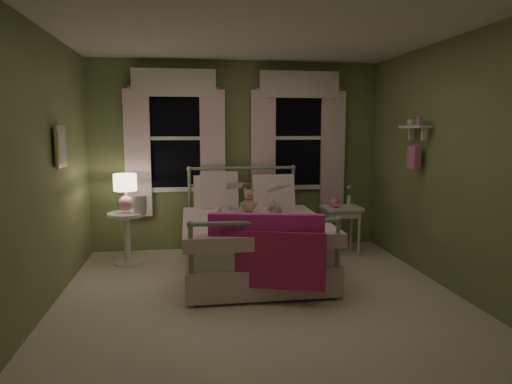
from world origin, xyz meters
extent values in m
plane|color=#F0E3CF|center=(0.00, 0.00, 0.00)|extent=(4.20, 4.20, 0.00)
plane|color=white|center=(0.00, 0.00, 2.60)|extent=(4.20, 4.20, 0.00)
plane|color=#849459|center=(0.00, 2.10, 1.30)|extent=(4.00, 0.00, 4.00)
plane|color=#849459|center=(0.00, -2.10, 1.30)|extent=(4.00, 0.00, 4.00)
plane|color=#849459|center=(-2.00, 0.00, 1.30)|extent=(0.00, 4.20, 4.20)
plane|color=#849459|center=(2.00, 0.00, 1.30)|extent=(0.00, 4.20, 4.20)
cube|color=white|center=(0.03, 0.90, 0.42)|extent=(1.44, 1.94, 0.26)
cube|color=white|center=(0.03, 0.90, 0.18)|extent=(1.54, 2.02, 0.30)
cube|color=white|center=(0.03, 0.75, 0.60)|extent=(1.58, 1.75, 0.14)
cylinder|color=#9EB793|center=(-0.66, 0.90, 0.30)|extent=(0.04, 1.90, 0.04)
cylinder|color=#9EB793|center=(0.72, 0.90, 0.30)|extent=(0.04, 1.90, 0.04)
cylinder|color=#9EB793|center=(-0.68, 1.87, 0.57)|extent=(0.04, 0.04, 1.15)
cylinder|color=#9EB793|center=(0.74, 1.87, 0.57)|extent=(0.04, 0.04, 1.15)
sphere|color=#9EB793|center=(-0.68, 1.87, 1.15)|extent=(0.07, 0.07, 0.07)
sphere|color=#9EB793|center=(0.74, 1.87, 1.15)|extent=(0.07, 0.07, 0.07)
cylinder|color=#9EB793|center=(0.03, 1.87, 1.15)|extent=(1.42, 0.04, 0.04)
cylinder|color=#9EB793|center=(0.03, 1.87, 0.93)|extent=(1.38, 0.03, 0.03)
cylinder|color=#9EB793|center=(-0.68, -0.07, 0.40)|extent=(0.04, 0.04, 0.80)
cylinder|color=#9EB793|center=(0.74, -0.07, 0.40)|extent=(0.04, 0.04, 0.80)
sphere|color=#9EB793|center=(-0.68, -0.07, 0.80)|extent=(0.07, 0.07, 0.07)
sphere|color=#9EB793|center=(0.74, -0.07, 0.80)|extent=(0.07, 0.07, 0.07)
cylinder|color=#9EB793|center=(0.03, -0.07, 0.80)|extent=(1.42, 0.04, 0.04)
cube|color=white|center=(-0.35, 1.60, 0.80)|extent=(0.55, 0.32, 0.57)
cube|color=white|center=(0.41, 1.60, 0.80)|extent=(0.55, 0.32, 0.57)
cube|color=white|center=(-0.30, 1.60, 0.88)|extent=(0.48, 0.30, 0.51)
cube|color=#F42FAE|center=(0.03, -0.07, 0.72)|extent=(1.10, 0.32, 0.32)
cube|color=#D82A75|center=(0.03, -0.14, 0.45)|extent=(1.06, 0.36, 0.55)
imported|color=#F7D1DD|center=(-0.25, 1.35, 0.95)|extent=(0.29, 0.20, 0.77)
imported|color=#F7D1DD|center=(0.31, 1.35, 0.89)|extent=(0.33, 0.27, 0.64)
imported|color=beige|center=(-0.25, 1.10, 0.96)|extent=(0.20, 0.12, 0.26)
imported|color=beige|center=(0.31, 1.10, 0.92)|extent=(0.23, 0.18, 0.26)
sphere|color=tan|center=(0.03, 1.20, 0.75)|extent=(0.17, 0.17, 0.17)
sphere|color=tan|center=(0.03, 1.18, 0.89)|extent=(0.12, 0.12, 0.12)
sphere|color=tan|center=(-0.01, 1.18, 0.95)|extent=(0.05, 0.05, 0.05)
sphere|color=tan|center=(0.08, 1.18, 0.95)|extent=(0.05, 0.05, 0.05)
sphere|color=tan|center=(-0.05, 1.17, 0.77)|extent=(0.06, 0.06, 0.06)
sphere|color=tan|center=(0.11, 1.17, 0.77)|extent=(0.06, 0.06, 0.06)
sphere|color=#8C6B51|center=(0.03, 1.12, 0.89)|extent=(0.04, 0.04, 0.04)
cylinder|color=white|center=(-1.45, 1.46, 0.63)|extent=(0.46, 0.46, 0.04)
cylinder|color=white|center=(-1.45, 1.46, 0.32)|extent=(0.08, 0.08, 0.60)
cylinder|color=white|center=(-1.45, 1.46, 0.01)|extent=(0.34, 0.34, 0.03)
sphere|color=#DC8287|center=(-1.45, 1.46, 0.77)|extent=(0.19, 0.19, 0.19)
cylinder|color=pink|center=(-1.45, 1.46, 0.89)|extent=(0.03, 0.03, 0.11)
cylinder|color=#FFEAC6|center=(-1.45, 1.46, 1.03)|extent=(0.28, 0.28, 0.21)
imported|color=beige|center=(-1.35, 1.38, 0.66)|extent=(0.21, 0.26, 0.02)
cube|color=white|center=(1.32, 1.51, 0.63)|extent=(0.50, 0.40, 0.04)
cube|color=white|center=(1.32, 1.51, 0.56)|extent=(0.44, 0.34, 0.08)
cylinder|color=white|center=(1.12, 1.36, 0.31)|extent=(0.04, 0.04, 0.60)
cylinder|color=white|center=(1.52, 1.36, 0.31)|extent=(0.04, 0.04, 0.60)
cylinder|color=white|center=(1.12, 1.66, 0.31)|extent=(0.04, 0.04, 0.60)
cylinder|color=white|center=(1.52, 1.66, 0.31)|extent=(0.04, 0.04, 0.60)
sphere|color=pink|center=(1.22, 1.51, 0.71)|extent=(0.14, 0.14, 0.14)
cube|color=pink|center=(1.22, 1.42, 0.69)|extent=(0.11, 0.07, 0.04)
cylinder|color=white|center=(1.44, 1.56, 0.72)|extent=(0.05, 0.05, 0.14)
cylinder|color=#4C7F3F|center=(1.44, 1.56, 0.83)|extent=(0.01, 0.01, 0.12)
sphere|color=pink|center=(1.44, 1.56, 0.90)|extent=(0.06, 0.06, 0.06)
cube|color=black|center=(-0.85, 2.08, 1.55)|extent=(0.76, 0.02, 1.35)
cube|color=white|center=(-0.85, 2.06, 2.25)|extent=(0.84, 0.05, 0.06)
cube|color=white|center=(-0.85, 2.06, 0.85)|extent=(0.84, 0.05, 0.06)
cube|color=white|center=(-1.25, 2.06, 1.55)|extent=(0.06, 0.05, 1.40)
cube|color=white|center=(-0.45, 2.06, 1.55)|extent=(0.06, 0.05, 1.40)
cube|color=white|center=(-0.85, 2.06, 1.55)|extent=(0.76, 0.04, 0.05)
cube|color=white|center=(-1.35, 2.02, 1.35)|extent=(0.34, 0.06, 1.70)
cube|color=white|center=(-0.35, 2.02, 1.35)|extent=(0.34, 0.06, 1.70)
cube|color=white|center=(-0.85, 2.00, 2.28)|extent=(1.10, 0.08, 0.36)
cylinder|color=white|center=(-0.85, 2.04, 2.22)|extent=(1.20, 0.03, 0.03)
cube|color=black|center=(0.85, 2.08, 1.55)|extent=(0.76, 0.02, 1.35)
cube|color=white|center=(0.85, 2.06, 2.25)|extent=(0.84, 0.05, 0.06)
cube|color=white|center=(0.85, 2.06, 0.85)|extent=(0.84, 0.05, 0.06)
cube|color=white|center=(0.45, 2.06, 1.55)|extent=(0.06, 0.05, 1.40)
cube|color=white|center=(1.25, 2.06, 1.55)|extent=(0.06, 0.05, 1.40)
cube|color=white|center=(0.85, 2.06, 1.55)|extent=(0.76, 0.04, 0.05)
cube|color=white|center=(0.35, 2.02, 1.35)|extent=(0.34, 0.06, 1.70)
cube|color=white|center=(1.35, 2.02, 1.35)|extent=(0.34, 0.06, 1.70)
cube|color=white|center=(0.85, 2.00, 2.28)|extent=(1.10, 0.08, 0.36)
cylinder|color=white|center=(0.85, 2.04, 2.22)|extent=(1.20, 0.03, 0.03)
cube|color=white|center=(1.89, 0.70, 1.70)|extent=(0.15, 0.50, 0.03)
cube|color=white|center=(1.93, 0.55, 1.62)|extent=(0.06, 0.03, 0.14)
cube|color=white|center=(1.93, 0.85, 1.62)|extent=(0.06, 0.03, 0.14)
cylinder|color=pink|center=(1.89, 0.60, 1.77)|extent=(0.06, 0.06, 0.10)
sphere|color=white|center=(1.89, 0.80, 1.75)|extent=(0.08, 0.08, 0.08)
cube|color=pink|center=(1.90, 0.70, 1.35)|extent=(0.08, 0.18, 0.26)
cube|color=beige|center=(-1.95, 0.60, 1.50)|extent=(0.03, 0.32, 0.42)
cube|color=silver|center=(-1.94, 0.60, 1.50)|extent=(0.01, 0.25, 0.34)
camera|label=1|loc=(-0.68, -4.24, 1.67)|focal=32.00mm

